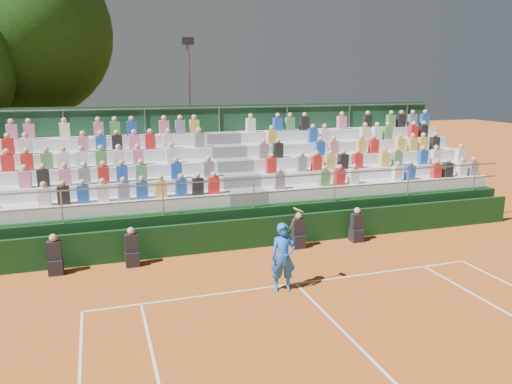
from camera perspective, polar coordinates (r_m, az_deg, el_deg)
name	(u,v)px	position (r m, az deg, el deg)	size (l,w,h in m)	color
ground	(296,284)	(13.79, 4.55, -10.41)	(90.00, 90.00, 0.00)	#BC5A1F
courtside_wall	(259,232)	(16.44, 0.32, -4.64)	(20.00, 0.15, 1.00)	black
line_officials	(219,242)	(15.66, -4.20, -5.67)	(9.99, 0.40, 1.19)	black
grandstand	(233,194)	(19.27, -2.70, -0.22)	(20.00, 5.20, 4.40)	black
tennis_player	(283,257)	(13.05, 3.14, -7.45)	(0.90, 0.55, 2.22)	blue
tree_east	(23,32)	(25.86, -25.09, 16.24)	(7.86, 7.86, 11.45)	#3A2415
floodlight_mast	(189,100)	(25.97, -7.62, 10.37)	(0.60, 0.25, 7.44)	gray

